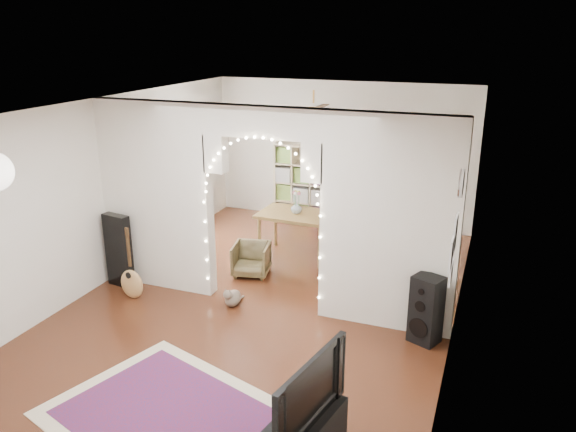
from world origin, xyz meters
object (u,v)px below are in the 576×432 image
(floor_speaker, at_px, (426,310))
(bookcase, at_px, (313,184))
(acoustic_guitar, at_px, (131,273))
(dining_table, at_px, (296,217))
(dining_chair_right, at_px, (381,255))
(dining_chair_left, at_px, (251,259))

(floor_speaker, distance_m, bookcase, 4.63)
(acoustic_guitar, xyz_separation_m, dining_table, (1.62, 2.26, 0.29))
(floor_speaker, height_order, dining_table, floor_speaker)
(floor_speaker, bearing_deg, bookcase, 149.14)
(floor_speaker, xyz_separation_m, dining_chair_right, (-0.95, 2.00, -0.20))
(floor_speaker, distance_m, dining_chair_left, 2.95)
(dining_table, distance_m, dining_chair_left, 1.10)
(floor_speaker, height_order, dining_chair_left, floor_speaker)
(bookcase, relative_size, dining_chair_right, 3.16)
(dining_table, height_order, dining_chair_left, dining_table)
(acoustic_guitar, height_order, dining_chair_right, acoustic_guitar)
(dining_table, bearing_deg, dining_chair_left, -111.00)
(floor_speaker, bearing_deg, dining_table, 163.89)
(dining_table, relative_size, dining_chair_left, 2.23)
(acoustic_guitar, bearing_deg, dining_table, 68.42)
(bookcase, xyz_separation_m, dining_table, (0.32, -1.79, -0.08))
(dining_table, bearing_deg, acoustic_guitar, -123.75)
(dining_chair_right, bearing_deg, floor_speaker, -60.89)
(dining_chair_right, bearing_deg, dining_table, -174.91)
(dining_chair_left, bearing_deg, acoustic_guitar, -144.54)
(acoustic_guitar, height_order, bookcase, bookcase)
(acoustic_guitar, bearing_deg, bookcase, 86.34)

